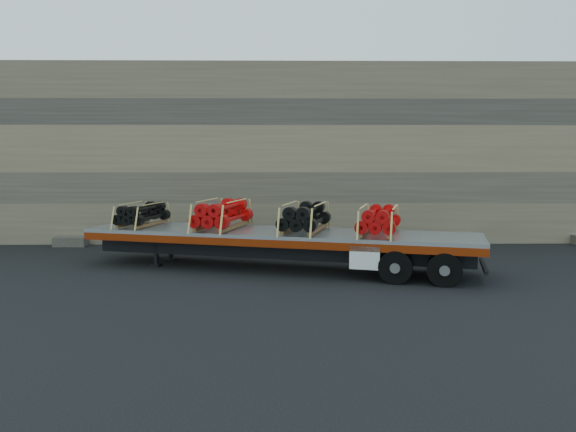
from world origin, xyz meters
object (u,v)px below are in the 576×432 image
bundle_front (142,215)px  bundle_rear (379,221)px  trailer (279,250)px  bundle_midrear (305,218)px  bundle_midfront (222,215)px

bundle_front → bundle_rear: bundle_rear is taller
trailer → bundle_front: bundle_front is taller
bundle_midrear → bundle_front: bearing=180.0°
bundle_midfront → bundle_midrear: 2.63m
bundle_front → bundle_midrear: (5.19, -1.46, 0.05)m
trailer → bundle_front: (-4.40, 1.24, 0.95)m
bundle_rear → bundle_midrear: bearing=180.0°
trailer → bundle_midfront: (-1.74, 0.49, 1.02)m
trailer → bundle_rear: 3.16m
trailer → bundle_front: 4.67m
bundle_midfront → bundle_midrear: bundle_midfront is taller
bundle_midfront → bundle_midrear: (2.53, -0.71, -0.02)m
bundle_rear → bundle_front: bearing=180.0°
trailer → bundle_midrear: 1.29m
bundle_front → bundle_rear: size_ratio=0.91×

